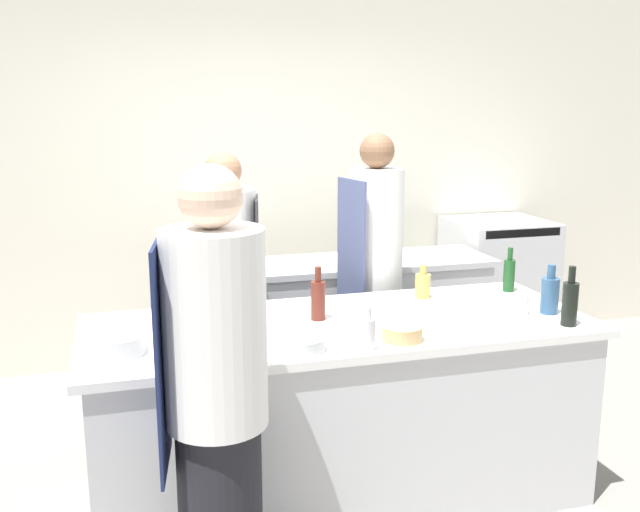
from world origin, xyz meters
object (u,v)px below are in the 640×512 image
bottle_vinegar (550,294)px  bottle_sauce (369,333)px  oven_range (496,285)px  bottle_water (570,302)px  bowl_prep_small (118,344)px  bowl_ceramic_blue (402,333)px  bottle_wine (509,274)px  bowl_mixing_large (220,313)px  chef_at_stove (227,302)px  chef_at_pass_far (374,280)px  bottle_olive_oil (423,285)px  stockpot (365,242)px  bowl_wooden_salad (303,344)px  cup (521,305)px  chef_at_prep_near (216,405)px  bottle_cooking_oil (318,299)px

bottle_vinegar → bottle_sauce: size_ratio=1.33×
oven_range → bottle_water: bearing=-111.5°
bowl_prep_small → bowl_ceramic_blue: bowl_prep_small is taller
bottle_wine → bottle_sauce: bottle_wine is taller
bowl_mixing_large → chef_at_stove: bearing=77.8°
chef_at_pass_far → bottle_water: size_ratio=6.13×
bottle_olive_oil → stockpot: stockpot is taller
chef_at_pass_far → bowl_wooden_salad: bearing=134.6°
bottle_olive_oil → bowl_ceramic_blue: bearing=-121.0°
chef_at_pass_far → cup: (0.45, -0.88, 0.06)m
oven_range → chef_at_pass_far: size_ratio=0.59×
chef_at_prep_near → bowl_wooden_salad: chef_at_prep_near is taller
chef_at_prep_near → bowl_ceramic_blue: size_ratio=9.51×
oven_range → chef_at_stove: size_ratio=0.62×
chef_at_stove → cup: bearing=69.7°
bottle_water → stockpot: 1.73m
bottle_sauce → bottle_water: bottle_water is taller
oven_range → stockpot: size_ratio=3.44×
bottle_water → bowl_mixing_large: size_ratio=1.59×
bottle_cooking_oil → bowl_prep_small: (-0.93, -0.23, -0.06)m
bottle_sauce → bowl_ceramic_blue: 0.20m
chef_at_prep_near → bottle_wine: bearing=-51.9°
bowl_ceramic_blue → bottle_vinegar: bearing=11.9°
bowl_ceramic_blue → bottle_wine: bearing=34.6°
bottle_sauce → bowl_mixing_large: (-0.55, 0.62, -0.05)m
cup → oven_range: bearing=63.2°
bottle_vinegar → stockpot: bearing=107.0°
bottle_sauce → chef_at_pass_far: bearing=68.8°
chef_at_prep_near → bottle_vinegar: chef_at_prep_near is taller
bottle_vinegar → cup: bearing=172.4°
stockpot → chef_at_prep_near: bearing=-122.0°
chef_at_pass_far → oven_range: bearing=-66.8°
bowl_ceramic_blue → chef_at_pass_far: bearing=76.2°
bottle_cooking_oil → cup: 1.01m
bottle_vinegar → stockpot: size_ratio=0.83×
bowl_mixing_large → cup: bearing=-13.6°
chef_at_prep_near → bottle_water: (1.71, 0.38, 0.14)m
bottle_sauce → stockpot: bearing=71.2°
chef_at_prep_near → stockpot: 2.42m
chef_at_pass_far → bottle_vinegar: size_ratio=7.07×
bowl_ceramic_blue → bowl_wooden_salad: bearing=-179.2°
bottle_wine → bowl_wooden_salad: size_ratio=1.33×
oven_range → bowl_mixing_large: oven_range is taller
bottle_wine → cup: 0.45m
bottle_wine → bottle_water: 0.63m
bottle_cooking_oil → oven_range: bearing=40.8°
bottle_water → cup: (-0.12, 0.22, -0.07)m
bottle_water → stockpot: size_ratio=0.96×
bottle_olive_oil → bottle_cooking_oil: bottle_cooking_oil is taller
oven_range → bowl_mixing_large: 2.85m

